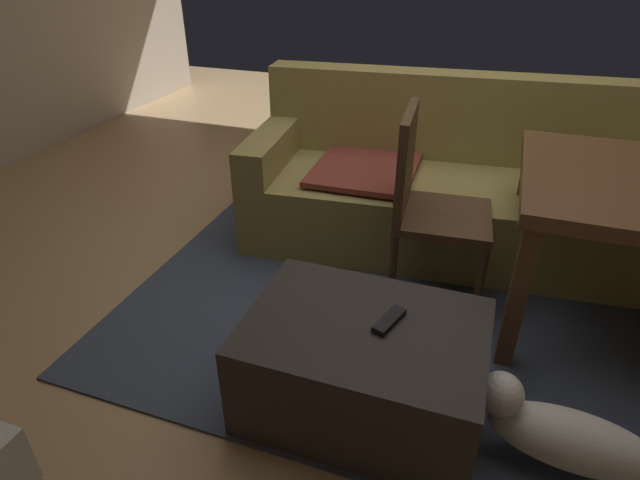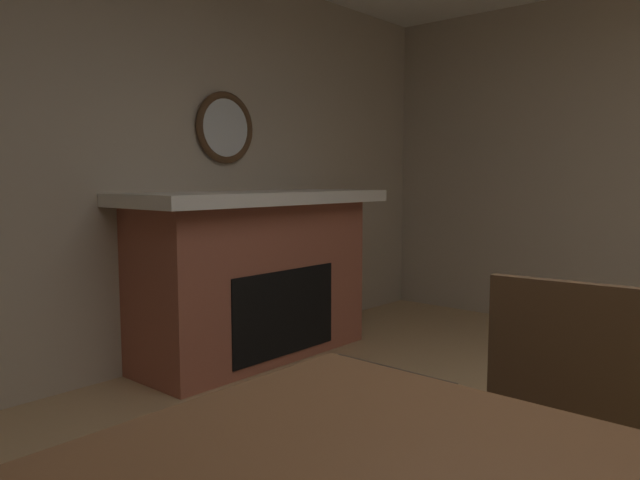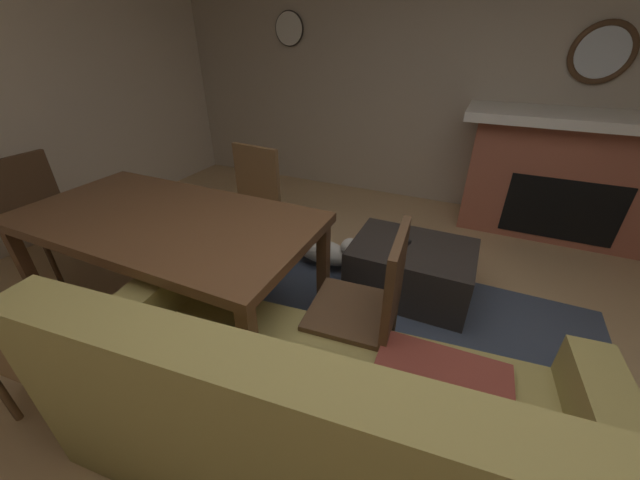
% 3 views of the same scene
% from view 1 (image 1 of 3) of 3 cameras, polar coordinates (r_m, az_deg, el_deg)
% --- Properties ---
extents(floor, '(8.15, 8.15, 0.00)m').
position_cam_1_polar(floor, '(2.89, 9.98, -3.14)').
color(floor, tan).
extents(area_rug, '(2.60, 2.00, 0.01)m').
position_cam_1_polar(area_rug, '(2.61, 8.61, -6.97)').
color(area_rug, '#3D475B').
rests_on(area_rug, ground).
extents(couch, '(2.26, 1.09, 0.92)m').
position_cam_1_polar(couch, '(3.08, 13.31, 5.57)').
color(couch, '#9E8E4C').
rests_on(couch, ground).
extents(ottoman_coffee_table, '(0.85, 0.62, 0.40)m').
position_cam_1_polar(ottoman_coffee_table, '(1.98, 4.84, -13.81)').
color(ottoman_coffee_table, '#2D2826').
rests_on(ottoman_coffee_table, ground).
extents(tv_remote, '(0.10, 0.17, 0.02)m').
position_cam_1_polar(tv_remote, '(1.85, 7.66, -8.83)').
color(tv_remote, black).
rests_on(tv_remote, ottoman_coffee_table).
extents(dining_chair_west, '(0.47, 0.47, 0.93)m').
position_cam_1_polar(dining_chair_west, '(2.48, 11.65, 4.69)').
color(dining_chair_west, '#513823').
rests_on(dining_chair_west, ground).
extents(small_dog, '(0.60, 0.24, 0.28)m').
position_cam_1_polar(small_dog, '(1.99, 25.24, -18.84)').
color(small_dog, silver).
rests_on(small_dog, ground).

